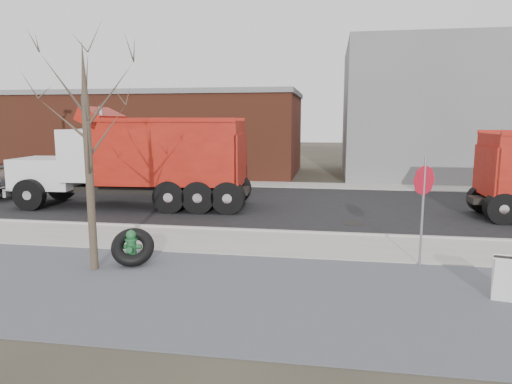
% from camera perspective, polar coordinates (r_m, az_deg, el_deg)
% --- Properties ---
extents(ground, '(120.00, 120.00, 0.00)m').
position_cam_1_polar(ground, '(12.76, -0.87, -6.78)').
color(ground, '#383328').
rests_on(ground, ground).
extents(gravel_verge, '(60.00, 5.00, 0.03)m').
position_cam_1_polar(gravel_verge, '(9.51, -4.69, -12.34)').
color(gravel_verge, slate).
rests_on(gravel_verge, ground).
extents(sidewalk, '(60.00, 2.50, 0.06)m').
position_cam_1_polar(sidewalk, '(12.99, -0.67, -6.36)').
color(sidewalk, '#9E9B93').
rests_on(sidewalk, ground).
extents(curb, '(60.00, 0.15, 0.11)m').
position_cam_1_polar(curb, '(14.23, 0.24, -4.89)').
color(curb, '#9E9B93').
rests_on(curb, ground).
extents(road, '(60.00, 9.40, 0.02)m').
position_cam_1_polar(road, '(18.84, 2.53, -1.60)').
color(road, black).
rests_on(road, ground).
extents(far_sidewalk, '(60.00, 2.00, 0.06)m').
position_cam_1_polar(far_sidewalk, '(24.43, 4.13, 0.88)').
color(far_sidewalk, '#9E9B93').
rests_on(far_sidewalk, ground).
extents(building_grey, '(12.00, 10.00, 8.00)m').
position_cam_1_polar(building_grey, '(30.85, 22.42, 9.31)').
color(building_grey, gray).
rests_on(building_grey, ground).
extents(building_brick, '(20.20, 8.20, 5.30)m').
position_cam_1_polar(building_brick, '(31.55, -13.48, 7.27)').
color(building_brick, brown).
rests_on(building_brick, ground).
extents(bare_tree, '(3.20, 3.20, 5.20)m').
position_cam_1_polar(bare_tree, '(10.91, -20.41, 7.52)').
color(bare_tree, '#382D23').
rests_on(bare_tree, ground).
extents(fire_hydrant, '(0.48, 0.47, 0.85)m').
position_cam_1_polar(fire_hydrant, '(11.54, -15.30, -6.82)').
color(fire_hydrant, '#245F31').
rests_on(fire_hydrant, ground).
extents(truck_tire, '(1.26, 1.18, 0.93)m').
position_cam_1_polar(truck_tire, '(11.43, -15.15, -6.65)').
color(truck_tire, black).
rests_on(truck_tire, ground).
extents(stop_sign, '(0.57, 0.48, 2.66)m').
position_cam_1_polar(stop_sign, '(11.32, 20.22, 0.03)').
color(stop_sign, gray).
rests_on(stop_sign, ground).
extents(sandwich_board, '(0.71, 0.52, 0.90)m').
position_cam_1_polar(sandwich_board, '(10.04, 29.30, -9.53)').
color(sandwich_board, white).
rests_on(sandwich_board, ground).
extents(dump_truck_red_b, '(9.45, 3.25, 3.92)m').
position_cam_1_polar(dump_truck_red_b, '(18.70, -14.24, 4.19)').
color(dump_truck_red_b, black).
rests_on(dump_truck_red_b, ground).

